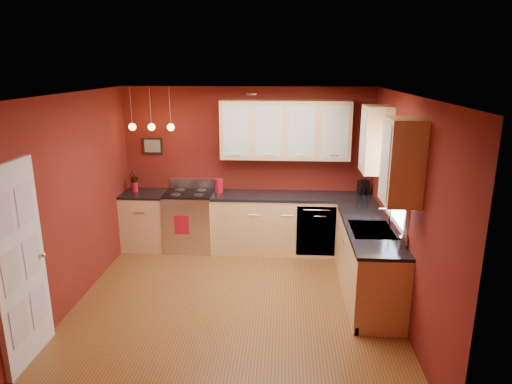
# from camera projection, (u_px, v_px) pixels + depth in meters

# --- Properties ---
(floor) EXTENTS (4.20, 4.20, 0.00)m
(floor) POSITION_uv_depth(u_px,v_px,m) (234.00, 305.00, 5.75)
(floor) COLOR brown
(floor) RESTS_ON ground
(ceiling) EXTENTS (4.00, 4.20, 0.02)m
(ceiling) POSITION_uv_depth(u_px,v_px,m) (231.00, 95.00, 5.06)
(ceiling) COLOR white
(ceiling) RESTS_ON wall_back
(wall_back) EXTENTS (4.00, 0.02, 2.60)m
(wall_back) POSITION_uv_depth(u_px,v_px,m) (248.00, 168.00, 7.42)
(wall_back) COLOR maroon
(wall_back) RESTS_ON floor
(wall_front) EXTENTS (4.00, 0.02, 2.60)m
(wall_front) POSITION_uv_depth(u_px,v_px,m) (201.00, 290.00, 3.39)
(wall_front) COLOR maroon
(wall_front) RESTS_ON floor
(wall_left) EXTENTS (0.02, 4.20, 2.60)m
(wall_left) POSITION_uv_depth(u_px,v_px,m) (69.00, 203.00, 5.53)
(wall_left) COLOR maroon
(wall_left) RESTS_ON floor
(wall_right) EXTENTS (0.02, 4.20, 2.60)m
(wall_right) POSITION_uv_depth(u_px,v_px,m) (405.00, 210.00, 5.28)
(wall_right) COLOR maroon
(wall_right) RESTS_ON floor
(base_cabinets_back_left) EXTENTS (0.70, 0.60, 0.90)m
(base_cabinets_back_left) POSITION_uv_depth(u_px,v_px,m) (146.00, 221.00, 7.47)
(base_cabinets_back_left) COLOR #E4C07A
(base_cabinets_back_left) RESTS_ON floor
(base_cabinets_back_right) EXTENTS (2.54, 0.60, 0.90)m
(base_cabinets_back_right) POSITION_uv_depth(u_px,v_px,m) (292.00, 224.00, 7.32)
(base_cabinets_back_right) COLOR #E4C07A
(base_cabinets_back_right) RESTS_ON floor
(base_cabinets_right) EXTENTS (0.60, 2.10, 0.90)m
(base_cabinets_right) POSITION_uv_depth(u_px,v_px,m) (367.00, 261.00, 5.96)
(base_cabinets_right) COLOR #E4C07A
(base_cabinets_right) RESTS_ON floor
(counter_back_left) EXTENTS (0.70, 0.62, 0.04)m
(counter_back_left) POSITION_uv_depth(u_px,v_px,m) (144.00, 194.00, 7.34)
(counter_back_left) COLOR black
(counter_back_left) RESTS_ON base_cabinets_back_left
(counter_back_right) EXTENTS (2.54, 0.62, 0.04)m
(counter_back_right) POSITION_uv_depth(u_px,v_px,m) (292.00, 196.00, 7.19)
(counter_back_right) COLOR black
(counter_back_right) RESTS_ON base_cabinets_back_right
(counter_right) EXTENTS (0.62, 2.10, 0.04)m
(counter_right) POSITION_uv_depth(u_px,v_px,m) (369.00, 227.00, 5.83)
(counter_right) COLOR black
(counter_right) RESTS_ON base_cabinets_right
(gas_range) EXTENTS (0.76, 0.64, 1.11)m
(gas_range) POSITION_uv_depth(u_px,v_px,m) (190.00, 220.00, 7.41)
(gas_range) COLOR silver
(gas_range) RESTS_ON floor
(dishwasher_front) EXTENTS (0.60, 0.02, 0.80)m
(dishwasher_front) POSITION_uv_depth(u_px,v_px,m) (316.00, 231.00, 7.02)
(dishwasher_front) COLOR silver
(dishwasher_front) RESTS_ON base_cabinets_back_right
(sink) EXTENTS (0.50, 0.70, 0.33)m
(sink) POSITION_uv_depth(u_px,v_px,m) (372.00, 231.00, 5.69)
(sink) COLOR gray
(sink) RESTS_ON counter_right
(window) EXTENTS (0.06, 1.02, 1.22)m
(window) POSITION_uv_depth(u_px,v_px,m) (399.00, 171.00, 5.47)
(window) COLOR white
(window) RESTS_ON wall_right
(door_left_wall) EXTENTS (0.12, 0.82, 2.05)m
(door_left_wall) POSITION_uv_depth(u_px,v_px,m) (19.00, 266.00, 4.45)
(door_left_wall) COLOR white
(door_left_wall) RESTS_ON floor
(upper_cabinets_back) EXTENTS (2.00, 0.35, 0.90)m
(upper_cabinets_back) POSITION_uv_depth(u_px,v_px,m) (285.00, 130.00, 7.04)
(upper_cabinets_back) COLOR #E4C07A
(upper_cabinets_back) RESTS_ON wall_back
(upper_cabinets_right) EXTENTS (0.35, 1.95, 0.90)m
(upper_cabinets_right) POSITION_uv_depth(u_px,v_px,m) (388.00, 149.00, 5.43)
(upper_cabinets_right) COLOR #E4C07A
(upper_cabinets_right) RESTS_ON wall_right
(wall_picture) EXTENTS (0.32, 0.03, 0.26)m
(wall_picture) POSITION_uv_depth(u_px,v_px,m) (153.00, 146.00, 7.41)
(wall_picture) COLOR black
(wall_picture) RESTS_ON wall_back
(pendant_lights) EXTENTS (0.71, 0.11, 0.66)m
(pendant_lights) POSITION_uv_depth(u_px,v_px,m) (151.00, 126.00, 6.99)
(pendant_lights) COLOR gray
(pendant_lights) RESTS_ON ceiling
(red_canister) EXTENTS (0.15, 0.15, 0.22)m
(red_canister) POSITION_uv_depth(u_px,v_px,m) (219.00, 186.00, 7.32)
(red_canister) COLOR #A41121
(red_canister) RESTS_ON counter_back_right
(red_vase) EXTENTS (0.10, 0.10, 0.16)m
(red_vase) POSITION_uv_depth(u_px,v_px,m) (135.00, 187.00, 7.37)
(red_vase) COLOR #A41121
(red_vase) RESTS_ON counter_back_left
(flowers) EXTENTS (0.16, 0.16, 0.22)m
(flowers) POSITION_uv_depth(u_px,v_px,m) (134.00, 176.00, 7.32)
(flowers) COLOR #A41121
(flowers) RESTS_ON red_vase
(coffee_maker) EXTENTS (0.19, 0.18, 0.23)m
(coffee_maker) POSITION_uv_depth(u_px,v_px,m) (363.00, 188.00, 7.20)
(coffee_maker) COLOR black
(coffee_maker) RESTS_ON counter_back_right
(soap_pump) EXTENTS (0.09, 0.09, 0.18)m
(soap_pump) POSITION_uv_depth(u_px,v_px,m) (403.00, 239.00, 5.12)
(soap_pump) COLOR white
(soap_pump) RESTS_ON counter_right
(dish_towel) EXTENTS (0.23, 0.02, 0.31)m
(dish_towel) POSITION_uv_depth(u_px,v_px,m) (182.00, 225.00, 7.09)
(dish_towel) COLOR #A41121
(dish_towel) RESTS_ON gas_range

